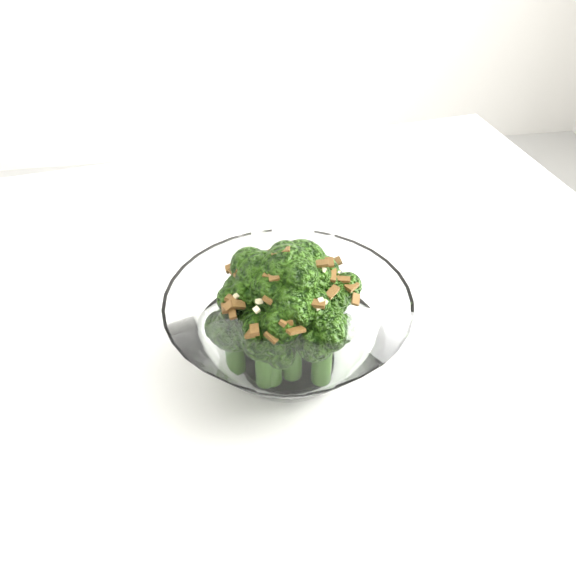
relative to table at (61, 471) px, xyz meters
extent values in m
cube|color=white|center=(0.00, 0.00, 0.05)|extent=(1.30, 0.96, 0.04)
cylinder|color=white|center=(0.49, 0.41, -0.33)|extent=(0.04, 0.04, 0.71)
cylinder|color=white|center=(0.20, 0.03, 0.07)|extent=(0.08, 0.08, 0.01)
cylinder|color=#2E5717|center=(0.20, 0.03, 0.11)|extent=(0.02, 0.02, 0.07)
sphere|color=#2A540F|center=(0.20, 0.03, 0.16)|extent=(0.05, 0.05, 0.05)
cylinder|color=#2E5717|center=(0.21, 0.05, 0.11)|extent=(0.02, 0.02, 0.07)
sphere|color=#2A540F|center=(0.21, 0.05, 0.16)|extent=(0.04, 0.04, 0.04)
cylinder|color=#2E5717|center=(0.18, 0.04, 0.11)|extent=(0.02, 0.02, 0.07)
sphere|color=#2A540F|center=(0.18, 0.04, 0.15)|extent=(0.04, 0.04, 0.04)
cylinder|color=#2E5717|center=(0.20, 0.01, 0.11)|extent=(0.02, 0.02, 0.06)
sphere|color=#2A540F|center=(0.20, 0.01, 0.15)|extent=(0.04, 0.04, 0.04)
cylinder|color=#2E5717|center=(0.23, 0.03, 0.10)|extent=(0.02, 0.02, 0.05)
sphere|color=#2A540F|center=(0.23, 0.03, 0.14)|extent=(0.04, 0.04, 0.04)
cylinder|color=#2E5717|center=(0.16, 0.04, 0.10)|extent=(0.02, 0.02, 0.05)
sphere|color=#2A540F|center=(0.16, 0.04, 0.14)|extent=(0.04, 0.04, 0.04)
cylinder|color=#2E5717|center=(0.22, 0.00, 0.10)|extent=(0.02, 0.02, 0.05)
sphere|color=#2A540F|center=(0.22, 0.00, 0.13)|extent=(0.04, 0.04, 0.04)
cylinder|color=#2E5717|center=(0.17, 0.00, 0.10)|extent=(0.02, 0.02, 0.04)
sphere|color=#2A540F|center=(0.17, 0.00, 0.13)|extent=(0.04, 0.04, 0.04)
cylinder|color=#2E5717|center=(0.23, 0.05, 0.10)|extent=(0.02, 0.02, 0.04)
sphere|color=#2A540F|center=(0.23, 0.05, 0.12)|extent=(0.03, 0.03, 0.03)
cylinder|color=#2E5717|center=(0.15, 0.02, 0.09)|extent=(0.02, 0.02, 0.03)
sphere|color=#2A540F|center=(0.15, 0.02, 0.12)|extent=(0.04, 0.04, 0.04)
cylinder|color=#2E5717|center=(0.20, 0.07, 0.10)|extent=(0.02, 0.02, 0.04)
sphere|color=#2A540F|center=(0.20, 0.07, 0.12)|extent=(0.03, 0.03, 0.03)
cylinder|color=#2E5717|center=(0.18, 0.00, 0.10)|extent=(0.02, 0.02, 0.04)
sphere|color=#2A540F|center=(0.18, 0.00, 0.12)|extent=(0.04, 0.04, 0.04)
cube|color=olive|center=(0.24, 0.03, 0.15)|extent=(0.01, 0.01, 0.00)
cube|color=olive|center=(0.19, 0.02, 0.18)|extent=(0.01, 0.01, 0.01)
cube|color=olive|center=(0.15, 0.02, 0.14)|extent=(0.01, 0.01, 0.00)
cube|color=olive|center=(0.18, 0.06, 0.15)|extent=(0.01, 0.01, 0.01)
cube|color=olive|center=(0.17, -0.01, 0.15)|extent=(0.01, 0.01, 0.01)
cube|color=olive|center=(0.15, 0.02, 0.15)|extent=(0.01, 0.01, 0.01)
cube|color=olive|center=(0.18, 0.02, 0.17)|extent=(0.01, 0.01, 0.00)
cube|color=olive|center=(0.16, 0.05, 0.15)|extent=(0.01, 0.01, 0.01)
cube|color=olive|center=(0.24, 0.01, 0.15)|extent=(0.01, 0.01, 0.01)
cube|color=olive|center=(0.22, 0.03, 0.17)|extent=(0.01, 0.01, 0.00)
cube|color=olive|center=(0.18, 0.01, 0.16)|extent=(0.01, 0.01, 0.01)
cube|color=olive|center=(0.16, -0.01, 0.14)|extent=(0.01, 0.01, 0.01)
cube|color=olive|center=(0.18, 0.02, 0.17)|extent=(0.01, 0.01, 0.01)
cube|color=olive|center=(0.23, 0.03, 0.16)|extent=(0.01, 0.01, 0.01)
cube|color=olive|center=(0.22, 0.04, 0.16)|extent=(0.01, 0.01, 0.01)
cube|color=olive|center=(0.19, 0.06, 0.16)|extent=(0.01, 0.01, 0.01)
cube|color=olive|center=(0.24, 0.03, 0.15)|extent=(0.01, 0.01, 0.00)
cube|color=olive|center=(0.20, 0.05, 0.17)|extent=(0.01, 0.01, 0.01)
cube|color=olive|center=(0.19, 0.05, 0.17)|extent=(0.01, 0.01, 0.00)
cube|color=olive|center=(0.18, 0.02, 0.17)|extent=(0.01, 0.01, 0.01)
cube|color=olive|center=(0.19, -0.01, 0.15)|extent=(0.01, 0.01, 0.01)
cube|color=olive|center=(0.17, 0.06, 0.15)|extent=(0.01, 0.01, 0.01)
cube|color=olive|center=(0.16, 0.05, 0.15)|extent=(0.01, 0.02, 0.01)
cube|color=olive|center=(0.19, -0.02, 0.15)|extent=(0.01, 0.01, 0.01)
cube|color=olive|center=(0.22, 0.01, 0.16)|extent=(0.01, 0.01, 0.00)
cube|color=olive|center=(0.15, 0.01, 0.15)|extent=(0.01, 0.01, 0.01)
cube|color=olive|center=(0.17, 0.06, 0.16)|extent=(0.01, 0.01, 0.01)
cube|color=olive|center=(0.16, 0.06, 0.15)|extent=(0.01, 0.01, 0.01)
cube|color=olive|center=(0.24, 0.06, 0.15)|extent=(0.01, 0.01, 0.01)
cube|color=olive|center=(0.24, 0.02, 0.15)|extent=(0.01, 0.01, 0.00)
cube|color=olive|center=(0.19, -0.01, 0.15)|extent=(0.01, 0.01, 0.01)
cube|color=olive|center=(0.16, 0.05, 0.15)|extent=(0.01, 0.01, 0.01)
cube|color=olive|center=(0.21, 0.00, 0.16)|extent=(0.02, 0.01, 0.00)
cube|color=olive|center=(0.19, 0.03, 0.18)|extent=(0.01, 0.01, 0.01)
cube|color=olive|center=(0.18, -0.02, 0.14)|extent=(0.01, 0.01, 0.01)
cube|color=olive|center=(0.16, 0.04, 0.16)|extent=(0.01, 0.01, 0.00)
cube|color=olive|center=(0.16, 0.01, 0.15)|extent=(0.01, 0.01, 0.01)
cube|color=olive|center=(0.15, 0.01, 0.15)|extent=(0.01, 0.01, 0.01)
cube|color=olive|center=(0.16, 0.04, 0.16)|extent=(0.01, 0.01, 0.00)
cube|color=beige|center=(0.20, 0.05, 0.17)|extent=(0.00, 0.00, 0.00)
cube|color=beige|center=(0.19, 0.04, 0.18)|extent=(0.01, 0.01, 0.01)
cube|color=beige|center=(0.22, 0.00, 0.16)|extent=(0.01, 0.01, 0.00)
cube|color=beige|center=(0.22, 0.05, 0.16)|extent=(0.00, 0.00, 0.00)
cube|color=beige|center=(0.17, 0.00, 0.16)|extent=(0.01, 0.01, 0.00)
cube|color=beige|center=(0.19, 0.07, 0.16)|extent=(0.01, 0.01, 0.00)
cube|color=beige|center=(0.20, 0.08, 0.15)|extent=(0.01, 0.00, 0.00)
cube|color=beige|center=(0.23, 0.04, 0.15)|extent=(0.00, 0.00, 0.00)
cube|color=beige|center=(0.16, 0.05, 0.16)|extent=(0.00, 0.00, 0.00)
cube|color=beige|center=(0.21, 0.04, 0.17)|extent=(0.00, 0.00, 0.00)
cube|color=beige|center=(0.17, 0.04, 0.17)|extent=(0.00, 0.00, 0.00)
cube|color=beige|center=(0.17, 0.07, 0.15)|extent=(0.01, 0.01, 0.00)
cube|color=beige|center=(0.22, 0.03, 0.17)|extent=(0.01, 0.01, 0.01)
cube|color=beige|center=(0.20, 0.06, 0.16)|extent=(0.00, 0.00, 0.00)
cube|color=beige|center=(0.21, 0.07, 0.15)|extent=(0.00, 0.00, 0.00)
cube|color=beige|center=(0.18, 0.04, 0.17)|extent=(0.00, 0.00, 0.00)
cube|color=beige|center=(0.21, 0.00, 0.16)|extent=(0.00, 0.01, 0.00)
cube|color=beige|center=(0.21, 0.00, 0.16)|extent=(0.01, 0.01, 0.00)
cube|color=beige|center=(0.16, 0.02, 0.15)|extent=(0.01, 0.00, 0.00)
cube|color=beige|center=(0.23, 0.06, 0.15)|extent=(0.00, 0.00, 0.00)
cube|color=beige|center=(0.19, 0.02, 0.18)|extent=(0.00, 0.00, 0.00)
cube|color=beige|center=(0.17, 0.00, 0.16)|extent=(0.01, 0.01, 0.01)
camera|label=1|loc=(0.14, -0.34, 0.45)|focal=40.00mm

